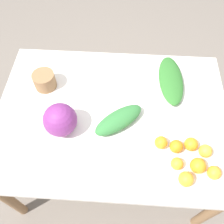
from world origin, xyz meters
TOP-DOWN VIEW (x-y plane):
  - ground_plane at (0.00, 0.00)m, footprint 8.00×8.00m
  - dining_table at (0.00, 0.00)m, footprint 1.39×1.01m
  - cabbage_purple at (0.28, 0.12)m, footprint 0.19×0.19m
  - paper_bag at (0.43, -0.19)m, footprint 0.14×0.14m
  - greens_bunch_beet_tops at (-0.04, 0.06)m, footprint 0.32×0.29m
  - greens_bunch_kale at (-0.36, -0.26)m, footprint 0.17×0.40m
  - orange_0 at (-0.44, 0.19)m, footprint 0.07×0.07m
  - orange_1 at (-0.35, 0.30)m, footprint 0.07×0.07m
  - orange_2 at (-0.28, 0.19)m, footprint 0.07×0.07m
  - orange_3 at (-0.46, 0.31)m, footprint 0.08×0.08m
  - orange_4 at (-0.51, 0.22)m, footprint 0.07×0.07m
  - orange_5 at (-0.39, 0.38)m, footprint 0.08×0.08m
  - orange_6 at (-0.54, 0.34)m, footprint 0.07×0.07m
  - orange_7 at (-0.36, 0.21)m, footprint 0.07×0.07m

SIDE VIEW (x-z plane):
  - ground_plane at x=0.00m, z-range 0.00..0.00m
  - dining_table at x=0.00m, z-range 0.27..0.99m
  - greens_bunch_kale at x=-0.36m, z-range 0.72..0.78m
  - orange_1 at x=-0.35m, z-range 0.72..0.78m
  - orange_2 at x=-0.28m, z-range 0.72..0.79m
  - orange_6 at x=-0.54m, z-range 0.72..0.79m
  - orange_4 at x=-0.51m, z-range 0.72..0.79m
  - orange_7 at x=-0.36m, z-range 0.72..0.79m
  - orange_0 at x=-0.44m, z-range 0.72..0.79m
  - orange_5 at x=-0.39m, z-range 0.72..0.79m
  - orange_3 at x=-0.46m, z-range 0.72..0.80m
  - greens_bunch_beet_tops at x=-0.04m, z-range 0.72..0.80m
  - paper_bag at x=0.43m, z-range 0.72..0.82m
  - cabbage_purple at x=0.28m, z-range 0.72..0.90m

